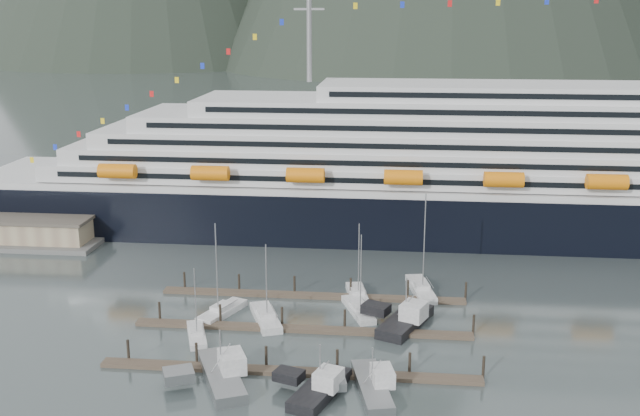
# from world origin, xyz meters

# --- Properties ---
(ground) EXTENTS (1600.00, 1600.00, 0.00)m
(ground) POSITION_xyz_m (0.00, 0.00, 0.00)
(ground) COLOR #3F4A4A
(ground) RESTS_ON ground
(cruise_ship) EXTENTS (210.00, 30.40, 50.30)m
(cruise_ship) POSITION_xyz_m (30.03, 54.94, 12.04)
(cruise_ship) COLOR black
(cruise_ship) RESTS_ON ground
(dock_near) EXTENTS (48.18, 2.28, 3.20)m
(dock_near) POSITION_xyz_m (-4.93, -9.95, 0.31)
(dock_near) COLOR #4F3F32
(dock_near) RESTS_ON ground
(dock_mid) EXTENTS (48.18, 2.28, 3.20)m
(dock_mid) POSITION_xyz_m (-4.93, 3.05, 0.31)
(dock_mid) COLOR #4F3F32
(dock_mid) RESTS_ON ground
(dock_far) EXTENTS (48.18, 2.28, 3.20)m
(dock_far) POSITION_xyz_m (-4.93, 16.05, 0.31)
(dock_far) COLOR #4F3F32
(dock_far) RESTS_ON ground
(sailboat_a) EXTENTS (6.18, 9.91, 14.91)m
(sailboat_a) POSITION_xyz_m (-17.57, 7.47, 0.44)
(sailboat_a) COLOR #BBBBBB
(sailboat_a) RESTS_ON ground
(sailboat_b) EXTENTS (4.93, 8.88, 10.79)m
(sailboat_b) POSITION_xyz_m (-19.20, -0.89, 0.38)
(sailboat_b) COLOR #BBBBBB
(sailboat_b) RESTS_ON ground
(sailboat_c) EXTENTS (6.51, 10.93, 12.57)m
(sailboat_c) POSITION_xyz_m (-10.69, 5.87, 0.43)
(sailboat_c) COLOR #BBBBBB
(sailboat_c) RESTS_ON ground
(sailboat_d) EXTENTS (5.83, 10.56, 12.91)m
(sailboat_d) POSITION_xyz_m (2.59, 10.43, 0.40)
(sailboat_d) COLOR #BBBBBB
(sailboat_d) RESTS_ON ground
(sailboat_f) EXTENTS (4.36, 9.45, 12.86)m
(sailboat_f) POSITION_xyz_m (2.11, 16.54, 0.42)
(sailboat_f) COLOR #BBBBBB
(sailboat_f) RESTS_ON ground
(sailboat_g) EXTENTS (4.94, 11.83, 17.13)m
(sailboat_g) POSITION_xyz_m (12.16, 19.99, 0.45)
(sailboat_g) COLOR #BBBBBB
(sailboat_g) RESTS_ON ground
(trawler_a) EXTENTS (11.36, 13.89, 7.45)m
(trawler_a) POSITION_xyz_m (-13.00, -12.99, 0.94)
(trawler_a) COLOR gray
(trawler_a) RESTS_ON ground
(trawler_b) EXTENTS (9.39, 11.46, 7.08)m
(trawler_b) POSITION_xyz_m (-0.65, -14.96, 0.90)
(trawler_b) COLOR black
(trawler_b) RESTS_ON ground
(trawler_c) EXTENTS (9.20, 12.71, 6.25)m
(trawler_c) POSITION_xyz_m (5.39, -13.69, 0.83)
(trawler_c) COLOR gray
(trawler_c) RESTS_ON ground
(trawler_e) EXTENTS (10.86, 12.90, 8.05)m
(trawler_e) POSITION_xyz_m (9.45, 6.07, 0.99)
(trawler_e) COLOR black
(trawler_e) RESTS_ON ground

